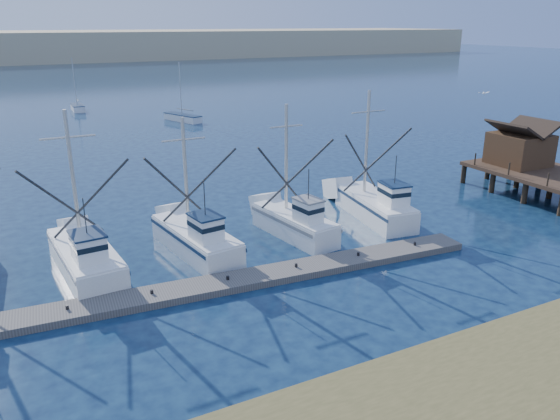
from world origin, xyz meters
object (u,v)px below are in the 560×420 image
at_px(timber_pier, 555,167).
at_px(floating_dock, 228,283).
at_px(sailboat_far, 78,108).
at_px(sailboat_near, 183,118).

bearing_deg(timber_pier, floating_dock, -174.98).
bearing_deg(sailboat_far, floating_dock, -90.20).
bearing_deg(timber_pier, sailboat_far, 112.75).
relative_size(timber_pier, sailboat_near, 2.47).
relative_size(floating_dock, timber_pier, 1.48).
bearing_deg(sailboat_far, timber_pier, -66.17).
distance_m(timber_pier, sailboat_near, 50.34).
xyz_separation_m(floating_dock, sailboat_far, (1.51, 67.15, 0.31)).
height_order(floating_dock, timber_pier, timber_pier).
bearing_deg(sailboat_near, timber_pier, -93.47).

